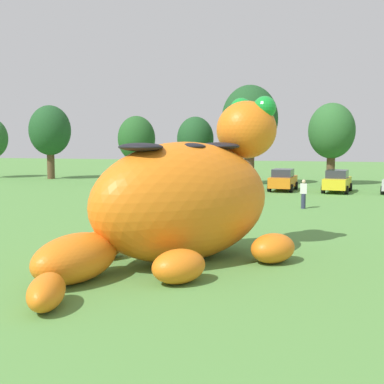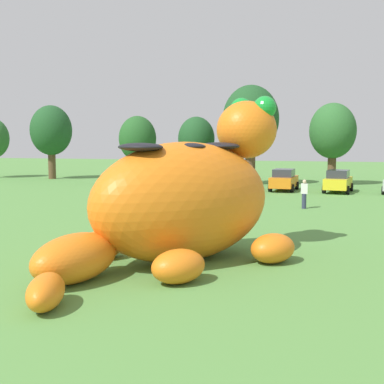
{
  "view_description": "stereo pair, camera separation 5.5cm",
  "coord_description": "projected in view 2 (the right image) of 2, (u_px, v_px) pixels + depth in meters",
  "views": [
    {
      "loc": [
        5.95,
        -17.37,
        4.09
      ],
      "look_at": [
        1.31,
        0.27,
        2.22
      ],
      "focal_mm": 48.63,
      "sensor_mm": 36.0,
      "label": 1
    },
    {
      "loc": [
        6.0,
        -17.35,
        4.09
      ],
      "look_at": [
        1.31,
        0.27,
        2.22
      ],
      "focal_mm": 48.63,
      "sensor_mm": 36.0,
      "label": 2
    }
  ],
  "objects": [
    {
      "name": "car_white",
      "position": [
        145.0,
        177.0,
        43.64
      ],
      "size": [
        2.16,
        4.21,
        1.72
      ],
      "color": "white",
      "rests_on": "ground"
    },
    {
      "name": "car_orange",
      "position": [
        284.0,
        180.0,
        41.04
      ],
      "size": [
        2.18,
        4.22,
        1.72
      ],
      "color": "orange",
      "rests_on": "ground"
    },
    {
      "name": "car_yellow",
      "position": [
        338.0,
        181.0,
        39.76
      ],
      "size": [
        2.37,
        4.3,
        1.72
      ],
      "color": "yellow",
      "rests_on": "ground"
    },
    {
      "name": "giant_inflatable_creature",
      "position": [
        184.0,
        200.0,
        17.36
      ],
      "size": [
        7.69,
        10.82,
        5.64
      ],
      "color": "orange",
      "rests_on": "ground"
    },
    {
      "name": "car_blue",
      "position": [
        191.0,
        178.0,
        42.66
      ],
      "size": [
        2.22,
        4.24,
        1.72
      ],
      "color": "#2347B7",
      "rests_on": "ground"
    },
    {
      "name": "tree_centre",
      "position": [
        251.0,
        120.0,
        45.71
      ],
      "size": [
        4.96,
        4.96,
        8.8
      ],
      "color": "brown",
      "rests_on": "ground"
    },
    {
      "name": "spectator_mid_field",
      "position": [
        135.0,
        186.0,
        36.03
      ],
      "size": [
        0.38,
        0.26,
        1.71
      ],
      "color": "#726656",
      "rests_on": "ground"
    },
    {
      "name": "spectator_near_inflatable",
      "position": [
        304.0,
        194.0,
        30.48
      ],
      "size": [
        0.38,
        0.26,
        1.71
      ],
      "color": "#2D334C",
      "rests_on": "ground"
    },
    {
      "name": "tree_centre_left",
      "position": [
        196.0,
        139.0,
        49.53
      ],
      "size": [
        3.49,
        3.49,
        6.19
      ],
      "color": "brown",
      "rests_on": "ground"
    },
    {
      "name": "tree_left",
      "position": [
        51.0,
        131.0,
        52.92
      ],
      "size": [
        4.22,
        4.22,
        7.48
      ],
      "color": "brown",
      "rests_on": "ground"
    },
    {
      "name": "tree_mid_left",
      "position": [
        138.0,
        139.0,
        48.71
      ],
      "size": [
        3.51,
        3.51,
        6.23
      ],
      "color": "brown",
      "rests_on": "ground"
    },
    {
      "name": "tree_centre_right",
      "position": [
        333.0,
        131.0,
        45.81
      ],
      "size": [
        4.08,
        4.08,
        7.25
      ],
      "color": "brown",
      "rests_on": "ground"
    },
    {
      "name": "ground_plane",
      "position": [
        155.0,
        253.0,
        18.63
      ],
      "size": [
        160.0,
        160.0,
        0.0
      ],
      "primitive_type": "plane",
      "color": "#568E42"
    },
    {
      "name": "car_red",
      "position": [
        233.0,
        180.0,
        40.82
      ],
      "size": [
        2.26,
        4.26,
        1.72
      ],
      "color": "red",
      "rests_on": "ground"
    }
  ]
}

